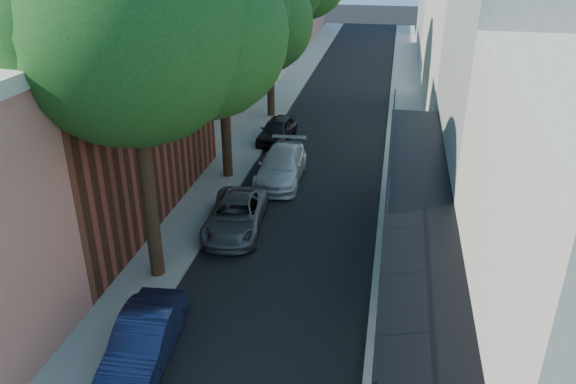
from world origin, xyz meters
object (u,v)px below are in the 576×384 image
at_px(oak_mid, 231,14).
at_px(parked_car_c, 236,215).
at_px(oak_near, 148,24).
at_px(parked_car_e, 277,130).
at_px(parked_car_b, 144,339).
at_px(parked_car_d, 281,166).

distance_m(oak_mid, parked_car_c, 8.15).
xyz_separation_m(oak_near, parked_car_c, (1.21, 3.17, -7.28)).
distance_m(oak_near, parked_car_e, 14.70).
height_order(oak_near, parked_car_c, oak_near).
distance_m(oak_near, parked_car_b, 8.27).
bearing_deg(parked_car_e, parked_car_d, -70.32).
xyz_separation_m(parked_car_b, parked_car_d, (1.20, 11.85, 0.04)).
height_order(parked_car_b, parked_car_e, parked_car_b).
bearing_deg(oak_near, parked_car_b, -78.89).
bearing_deg(oak_near, parked_car_c, 69.13).
bearing_deg(parked_car_d, parked_car_e, 102.36).
bearing_deg(oak_near, parked_car_e, 86.56).
distance_m(oak_near, oak_mid, 8.01).
bearing_deg(parked_car_d, oak_near, -105.53).
bearing_deg(parked_car_b, parked_car_c, 80.94).
xyz_separation_m(parked_car_d, parked_car_e, (-1.20, 4.82, -0.06)).
bearing_deg(parked_car_e, oak_near, -87.75).
relative_size(oak_near, parked_car_b, 2.98).
xyz_separation_m(oak_mid, parked_car_b, (0.82, -11.88, -6.42)).
bearing_deg(oak_near, parked_car_d, 76.09).
bearing_deg(parked_car_c, oak_near, -116.29).
bearing_deg(parked_car_b, parked_car_d, 78.73).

